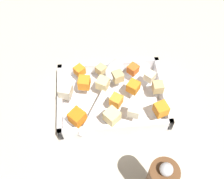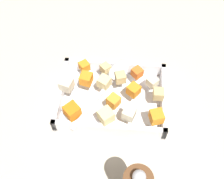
% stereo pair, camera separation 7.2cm
% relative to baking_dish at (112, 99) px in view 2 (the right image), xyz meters
% --- Properties ---
extents(ground_plane, '(4.00, 4.00, 0.00)m').
position_rel_baking_dish_xyz_m(ground_plane, '(0.01, 0.01, -0.02)').
color(ground_plane, '#BCB29E').
extents(baking_dish, '(0.29, 0.21, 0.05)m').
position_rel_baking_dish_xyz_m(baking_dish, '(0.00, 0.00, 0.00)').
color(baking_dish, silver).
rests_on(baking_dish, ground_plane).
extents(carrot_chunk_corner_ne, '(0.04, 0.04, 0.03)m').
position_rel_baking_dish_xyz_m(carrot_chunk_corner_ne, '(0.01, -0.04, 0.05)').
color(carrot_chunk_corner_ne, orange).
rests_on(carrot_chunk_corner_ne, baking_dish).
extents(carrot_chunk_front_center, '(0.05, 0.05, 0.03)m').
position_rel_baking_dish_xyz_m(carrot_chunk_front_center, '(-0.09, -0.08, 0.05)').
color(carrot_chunk_front_center, orange).
rests_on(carrot_chunk_front_center, baking_dish).
extents(carrot_chunk_corner_nw, '(0.03, 0.03, 0.02)m').
position_rel_baking_dish_xyz_m(carrot_chunk_corner_nw, '(-0.08, 0.07, 0.05)').
color(carrot_chunk_corner_nw, orange).
rests_on(carrot_chunk_corner_nw, baking_dish).
extents(carrot_chunk_back_center, '(0.04, 0.04, 0.03)m').
position_rel_baking_dish_xyz_m(carrot_chunk_back_center, '(-0.07, 0.03, 0.05)').
color(carrot_chunk_back_center, orange).
rests_on(carrot_chunk_back_center, baking_dish).
extents(carrot_chunk_near_spoon, '(0.04, 0.04, 0.03)m').
position_rel_baking_dish_xyz_m(carrot_chunk_near_spoon, '(0.06, 0.00, 0.05)').
color(carrot_chunk_near_spoon, orange).
rests_on(carrot_chunk_near_spoon, baking_dish).
extents(carrot_chunk_far_right, '(0.04, 0.04, 0.03)m').
position_rel_baking_dish_xyz_m(carrot_chunk_far_right, '(0.11, -0.07, 0.05)').
color(carrot_chunk_far_right, orange).
rests_on(carrot_chunk_far_right, baking_dish).
extents(carrot_chunk_heap_top, '(0.04, 0.04, 0.03)m').
position_rel_baking_dish_xyz_m(carrot_chunk_heap_top, '(0.06, 0.06, 0.05)').
color(carrot_chunk_heap_top, orange).
rests_on(carrot_chunk_heap_top, baking_dish).
extents(potato_chunk_center, '(0.03, 0.03, 0.02)m').
position_rel_baking_dish_xyz_m(potato_chunk_center, '(-0.02, 0.07, 0.05)').
color(potato_chunk_center, tan).
rests_on(potato_chunk_center, baking_dish).
extents(potato_chunk_under_handle, '(0.03, 0.03, 0.03)m').
position_rel_baking_dish_xyz_m(potato_chunk_under_handle, '(0.02, 0.04, 0.05)').
color(potato_chunk_under_handle, tan).
rests_on(potato_chunk_under_handle, baking_dish).
extents(potato_chunk_near_left, '(0.04, 0.04, 0.02)m').
position_rel_baking_dish_xyz_m(potato_chunk_near_left, '(0.11, 0.03, 0.05)').
color(potato_chunk_near_left, beige).
rests_on(potato_chunk_near_left, baking_dish).
extents(potato_chunk_heap_side, '(0.05, 0.05, 0.03)m').
position_rel_baking_dish_xyz_m(potato_chunk_heap_side, '(-0.01, -0.08, 0.05)').
color(potato_chunk_heap_side, '#E0CC89').
rests_on(potato_chunk_heap_side, baking_dish).
extents(potato_chunk_mid_left, '(0.03, 0.03, 0.03)m').
position_rel_baking_dish_xyz_m(potato_chunk_mid_left, '(0.12, -0.01, 0.05)').
color(potato_chunk_mid_left, tan).
rests_on(potato_chunk_mid_left, baking_dish).
extents(potato_chunk_corner_se, '(0.04, 0.04, 0.03)m').
position_rel_baking_dish_xyz_m(potato_chunk_corner_se, '(-0.02, 0.02, 0.05)').
color(potato_chunk_corner_se, '#E0CC89').
rests_on(potato_chunk_corner_se, baking_dish).
extents(parsnip_chunk_corner_sw, '(0.04, 0.04, 0.03)m').
position_rel_baking_dish_xyz_m(parsnip_chunk_corner_sw, '(0.05, -0.07, 0.05)').
color(parsnip_chunk_corner_sw, beige).
rests_on(parsnip_chunk_corner_sw, baking_dish).
extents(parsnip_chunk_far_left, '(0.04, 0.04, 0.03)m').
position_rel_baking_dish_xyz_m(parsnip_chunk_far_left, '(-0.12, 0.00, 0.05)').
color(parsnip_chunk_far_left, beige).
rests_on(parsnip_chunk_far_left, baking_dish).
extents(serving_spoon, '(0.14, 0.23, 0.02)m').
position_rel_baking_dish_xyz_m(serving_spoon, '(0.01, 0.05, 0.05)').
color(serving_spoon, silver).
rests_on(serving_spoon, baking_dish).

